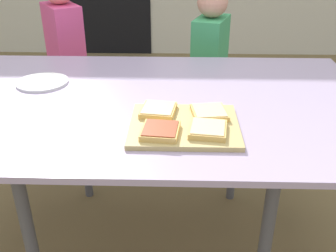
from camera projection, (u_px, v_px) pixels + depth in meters
ground_plane at (155, 248)px, 1.70m from camera, size 16.00×16.00×0.00m
dining_table at (153, 113)px, 1.40m from camera, size 1.55×0.96×0.70m
cutting_board at (184, 126)px, 1.18m from camera, size 0.32×0.27×0.01m
pizza_slice_near_right at (208, 129)px, 1.12m from camera, size 0.12×0.12×0.02m
pizza_slice_near_left at (160, 131)px, 1.12m from camera, size 0.11×0.12×0.02m
pizza_slice_far_right at (209, 112)px, 1.22m from camera, size 0.12×0.12×0.02m
pizza_slice_far_left at (158, 110)px, 1.24m from camera, size 0.12×0.12×0.02m
plate_white_left at (42, 82)px, 1.50m from camera, size 0.19×0.19×0.01m
child_left at (67, 58)px, 2.10m from camera, size 0.25×0.28×1.04m
child_right at (209, 70)px, 2.08m from camera, size 0.21×0.27×0.97m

